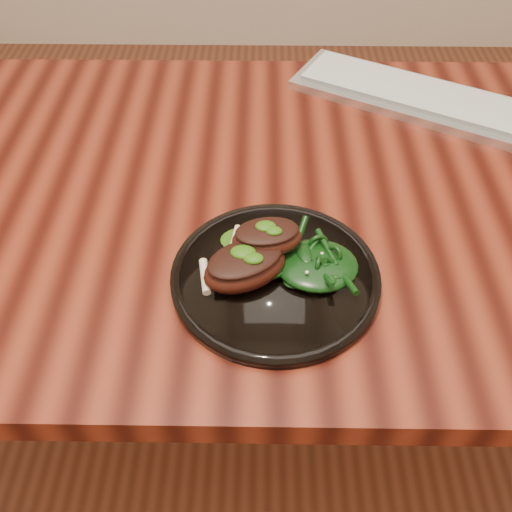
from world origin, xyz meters
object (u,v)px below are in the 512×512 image
at_px(lamb_chop_front, 244,266).
at_px(keyboard, 426,99).
at_px(desk, 274,226).
at_px(plate, 275,277).
at_px(greens_heap, 318,261).

relative_size(lamb_chop_front, keyboard, 0.26).
distance_m(desk, plate, 0.21).
bearing_deg(desk, greens_heap, -74.68).
bearing_deg(lamb_chop_front, greens_heap, 8.98).
distance_m(desk, lamb_chop_front, 0.24).
relative_size(desk, plate, 5.88).
xyz_separation_m(lamb_chop_front, keyboard, (0.32, 0.44, -0.03)).
bearing_deg(lamb_chop_front, keyboard, 54.29).
bearing_deg(lamb_chop_front, plate, 13.95).
distance_m(greens_heap, keyboard, 0.49).
xyz_separation_m(plate, lamb_chop_front, (-0.04, -0.01, 0.03)).
bearing_deg(plate, desk, 89.50).
distance_m(plate, lamb_chop_front, 0.05).
distance_m(desk, greens_heap, 0.23).
relative_size(plate, lamb_chop_front, 2.08).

